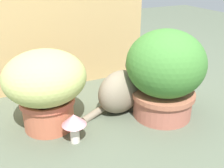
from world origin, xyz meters
name	(u,v)px	position (x,y,z in m)	size (l,w,h in m)	color
ground_plane	(103,134)	(0.00, 0.00, 0.00)	(6.00, 6.00, 0.00)	#525B49
cardboard_backdrop	(53,17)	(-0.03, 0.59, 0.42)	(1.15, 0.03, 0.85)	tan
grass_planter	(46,85)	(-0.20, 0.17, 0.21)	(0.37, 0.37, 0.37)	#BD6245
leafy_planter	(165,73)	(0.34, 0.02, 0.23)	(0.37, 0.37, 0.44)	#AC5F4E
cat	(123,88)	(0.18, 0.16, 0.12)	(0.39, 0.24, 0.32)	#7D705C
mushroom_ornament_pink	(74,122)	(-0.13, 0.00, 0.10)	(0.10, 0.10, 0.14)	silver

